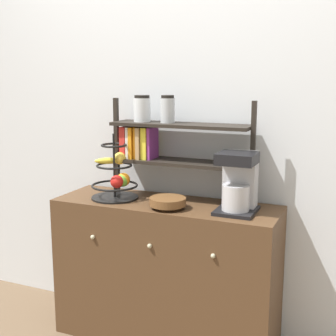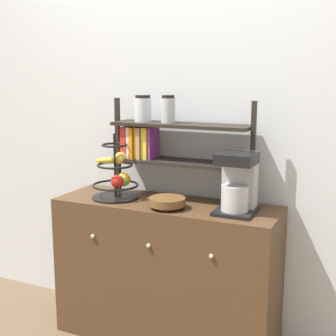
% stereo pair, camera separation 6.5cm
% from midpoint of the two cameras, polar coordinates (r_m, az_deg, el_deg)
% --- Properties ---
extents(wall_back, '(7.00, 0.05, 2.60)m').
position_cam_midpoint_polar(wall_back, '(2.69, 2.66, 7.34)').
color(wall_back, silver).
rests_on(wall_back, ground_plane).
extents(sideboard, '(1.24, 0.42, 0.80)m').
position_cam_midpoint_polar(sideboard, '(2.68, 0.44, -12.55)').
color(sideboard, '#4C331E').
rests_on(sideboard, ground_plane).
extents(coffee_maker, '(0.20, 0.22, 0.31)m').
position_cam_midpoint_polar(coffee_maker, '(2.37, 9.27, -1.78)').
color(coffee_maker, black).
rests_on(coffee_maker, sideboard).
extents(fruit_stand, '(0.26, 0.26, 0.37)m').
position_cam_midpoint_polar(fruit_stand, '(2.63, -5.51, -1.12)').
color(fruit_stand, black).
rests_on(fruit_stand, sideboard).
extents(wooden_bowl, '(0.19, 0.19, 0.06)m').
position_cam_midpoint_polar(wooden_bowl, '(2.43, 0.67, -4.17)').
color(wooden_bowl, brown).
rests_on(wooden_bowl, sideboard).
extents(shelf_hutch, '(0.82, 0.20, 0.58)m').
position_cam_midpoint_polar(shelf_hutch, '(2.60, 0.04, 3.74)').
color(shelf_hutch, black).
rests_on(shelf_hutch, sideboard).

